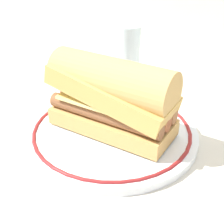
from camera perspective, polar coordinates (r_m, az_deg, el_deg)
The scene contains 4 objects.
ground_plane at distance 0.54m, azimuth -3.18°, elevation -4.18°, with size 1.50×1.50×0.00m, color beige.
plate at distance 0.53m, azimuth 0.00°, elevation -3.44°, with size 0.27×0.27×0.01m.
sausage_sandwich at distance 0.50m, azimuth 0.00°, elevation 2.93°, with size 0.20×0.09×0.12m.
drinking_glass at distance 0.73m, azimuth 2.58°, elevation 9.84°, with size 0.06×0.06×0.11m.
Camera 1 is at (0.24, -0.37, 0.31)m, focal length 53.18 mm.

